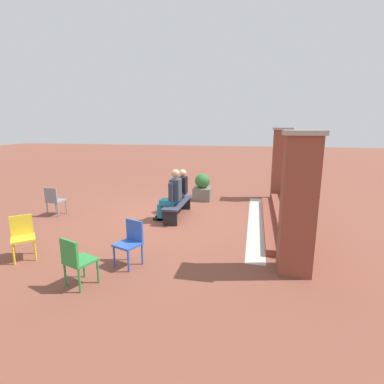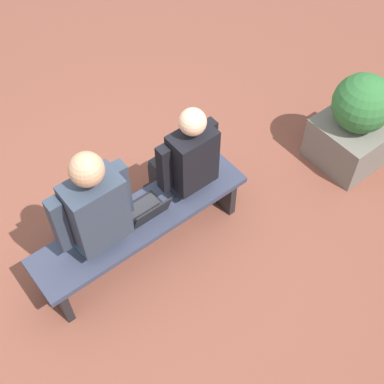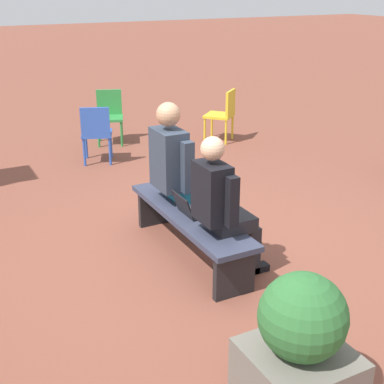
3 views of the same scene
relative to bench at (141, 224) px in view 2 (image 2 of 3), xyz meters
name	(u,v)px [view 2 (image 2 of 3)]	position (x,y,z in m)	size (l,w,h in m)	color
ground_plane	(137,241)	(0.01, -0.10, -0.35)	(60.00, 60.00, 0.00)	brown
bench	(141,224)	(0.00, 0.00, 0.00)	(1.80, 0.44, 0.45)	#33384C
person_student	(184,161)	(-0.48, -0.06, 0.34)	(0.52, 0.65, 1.30)	#232328
person_adult	(90,211)	(0.35, -0.07, 0.39)	(0.59, 0.74, 1.42)	teal
laptop	(146,211)	(-0.05, 0.01, 0.15)	(0.32, 0.29, 0.21)	black
planter	(356,124)	(-2.07, 0.35, 0.08)	(0.60, 0.60, 0.94)	#6B665B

